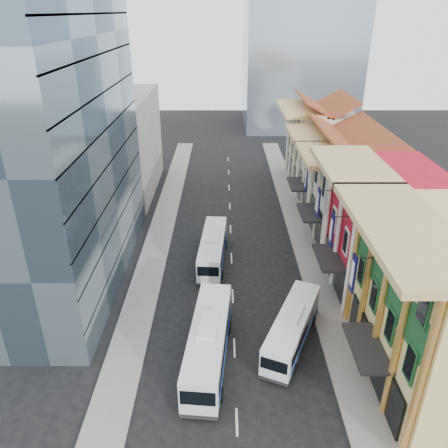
{
  "coord_description": "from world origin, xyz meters",
  "views": [
    {
      "loc": [
        -0.86,
        -18.92,
        24.26
      ],
      "look_at": [
        -0.81,
        20.12,
        5.06
      ],
      "focal_mm": 35.0,
      "sensor_mm": 36.0,
      "label": 1
    }
  ],
  "objects_px": {
    "office_tower": "(39,128)",
    "bus_left_far": "(213,248)",
    "bus_left_near": "(208,342)",
    "bus_right": "(292,327)",
    "shophouse_tan": "(443,310)"
  },
  "relations": [
    {
      "from": "office_tower",
      "to": "bus_left_near",
      "type": "xyz_separation_m",
      "value": [
        15.0,
        -12.42,
        -13.19
      ]
    },
    {
      "from": "bus_left_far",
      "to": "office_tower",
      "type": "bearing_deg",
      "value": -167.38
    },
    {
      "from": "bus_left_near",
      "to": "shophouse_tan",
      "type": "bearing_deg",
      "value": -0.53
    },
    {
      "from": "bus_left_far",
      "to": "bus_right",
      "type": "relative_size",
      "value": 1.04
    },
    {
      "from": "shophouse_tan",
      "to": "bus_right",
      "type": "distance_m",
      "value": 10.99
    },
    {
      "from": "shophouse_tan",
      "to": "bus_left_near",
      "type": "distance_m",
      "value": 16.61
    },
    {
      "from": "bus_right",
      "to": "bus_left_near",
      "type": "bearing_deg",
      "value": -139.63
    },
    {
      "from": "office_tower",
      "to": "bus_right",
      "type": "relative_size",
      "value": 3.07
    },
    {
      "from": "shophouse_tan",
      "to": "bus_left_near",
      "type": "xyz_separation_m",
      "value": [
        -16.0,
        1.58,
        -4.19
      ]
    },
    {
      "from": "office_tower",
      "to": "bus_left_far",
      "type": "relative_size",
      "value": 2.94
    },
    {
      "from": "shophouse_tan",
      "to": "bus_left_far",
      "type": "relative_size",
      "value": 1.37
    },
    {
      "from": "bus_left_far",
      "to": "bus_right",
      "type": "height_order",
      "value": "bus_left_far"
    },
    {
      "from": "shophouse_tan",
      "to": "bus_right",
      "type": "bearing_deg",
      "value": 159.09
    },
    {
      "from": "shophouse_tan",
      "to": "bus_left_near",
      "type": "relative_size",
      "value": 1.24
    },
    {
      "from": "bus_right",
      "to": "office_tower",
      "type": "bearing_deg",
      "value": 177.77
    }
  ]
}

